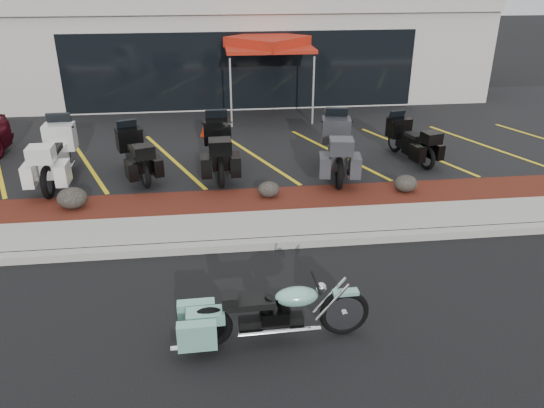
{
  "coord_description": "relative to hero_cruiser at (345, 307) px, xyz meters",
  "views": [
    {
      "loc": [
        -1.16,
        -7.8,
        4.91
      ],
      "look_at": [
        -0.08,
        1.2,
        0.75
      ],
      "focal_mm": 35.0,
      "sensor_mm": 36.0,
      "label": 1
    }
  ],
  "objects": [
    {
      "name": "ground",
      "position": [
        -0.6,
        1.77,
        -0.48
      ],
      "size": [
        90.0,
        90.0,
        0.0
      ],
      "primitive_type": "plane",
      "color": "black",
      "rests_on": "ground"
    },
    {
      "name": "boulder_mid",
      "position": [
        -0.55,
        4.67,
        -0.14
      ],
      "size": [
        0.49,
        0.41,
        0.34
      ],
      "primitive_type": "ellipsoid",
      "color": "black",
      "rests_on": "mulch_bed"
    },
    {
      "name": "touring_black_front",
      "position": [
        -3.81,
        6.97,
        0.29
      ],
      "size": [
        1.47,
        2.28,
        1.24
      ],
      "primitive_type": null,
      "rotation": [
        0.0,
        0.0,
        1.91
      ],
      "color": "black",
      "rests_on": "upper_lot"
    },
    {
      "name": "touring_grey",
      "position": [
        1.4,
        6.72,
        0.4
      ],
      "size": [
        1.35,
        2.61,
        1.45
      ],
      "primitive_type": null,
      "rotation": [
        0.0,
        0.0,
        1.41
      ],
      "color": "#303035",
      "rests_on": "upper_lot"
    },
    {
      "name": "upper_lot",
      "position": [
        -0.6,
        9.97,
        -0.4
      ],
      "size": [
        26.0,
        9.6,
        0.15
      ],
      "primitive_type": "cube",
      "color": "black",
      "rests_on": "ground"
    },
    {
      "name": "boulder_right",
      "position": [
        2.56,
        4.6,
        -0.13
      ],
      "size": [
        0.53,
        0.44,
        0.38
      ],
      "primitive_type": "ellipsoid",
      "color": "black",
      "rests_on": "mulch_bed"
    },
    {
      "name": "popup_canopy",
      "position": [
        0.2,
        11.56,
        2.01
      ],
      "size": [
        3.66,
        3.66,
        2.58
      ],
      "rotation": [
        0.0,
        0.0,
        0.43
      ],
      "color": "silver",
      "rests_on": "upper_lot"
    },
    {
      "name": "hero_cruiser",
      "position": [
        0.0,
        0.0,
        0.0
      ],
      "size": [
        2.72,
        0.75,
        0.95
      ],
      "primitive_type": null,
      "rotation": [
        0.0,
        0.0,
        0.02
      ],
      "color": "#76B8A2",
      "rests_on": "ground"
    },
    {
      "name": "traffic_cone",
      "position": [
        -1.91,
        9.42,
        -0.08
      ],
      "size": [
        0.38,
        0.38,
        0.5
      ],
      "primitive_type": "cone",
      "rotation": [
        0.0,
        0.0,
        0.25
      ],
      "color": "red",
      "rests_on": "upper_lot"
    },
    {
      "name": "touring_white",
      "position": [
        -5.4,
        6.98,
        0.4
      ],
      "size": [
        1.02,
        2.52,
        1.45
      ],
      "primitive_type": null,
      "rotation": [
        0.0,
        0.0,
        1.6
      ],
      "color": "white",
      "rests_on": "upper_lot"
    },
    {
      "name": "boulder_left",
      "position": [
        -4.72,
        4.57,
        -0.09
      ],
      "size": [
        0.63,
        0.53,
        0.45
      ],
      "primitive_type": "ellipsoid",
      "color": "black",
      "rests_on": "mulch_bed"
    },
    {
      "name": "touring_black_mid",
      "position": [
        -1.6,
        7.08,
        0.37
      ],
      "size": [
        0.96,
        2.42,
        1.4
      ],
      "primitive_type": null,
      "rotation": [
        0.0,
        0.0,
        1.59
      ],
      "color": "black",
      "rests_on": "upper_lot"
    },
    {
      "name": "dealership_building",
      "position": [
        -0.6,
        16.24,
        1.53
      ],
      "size": [
        18.0,
        8.16,
        4.0
      ],
      "color": "#A29C92",
      "rests_on": "ground"
    },
    {
      "name": "curb",
      "position": [
        -0.6,
        2.67,
        -0.4
      ],
      "size": [
        24.0,
        0.25,
        0.15
      ],
      "primitive_type": "cube",
      "color": "gray",
      "rests_on": "ground"
    },
    {
      "name": "mulch_bed",
      "position": [
        -0.6,
        4.57,
        -0.4
      ],
      "size": [
        24.0,
        1.2,
        0.16
      ],
      "primitive_type": "cube",
      "color": "#37100C",
      "rests_on": "ground"
    },
    {
      "name": "sidewalk",
      "position": [
        -0.6,
        3.37,
        -0.4
      ],
      "size": [
        24.0,
        1.2,
        0.15
      ],
      "primitive_type": "cube",
      "color": "gray",
      "rests_on": "ground"
    },
    {
      "name": "touring_black_rear",
      "position": [
        3.21,
        7.31,
        0.26
      ],
      "size": [
        1.23,
        2.13,
        1.17
      ],
      "primitive_type": null,
      "rotation": [
        0.0,
        0.0,
        1.81
      ],
      "color": "black",
      "rests_on": "upper_lot"
    }
  ]
}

